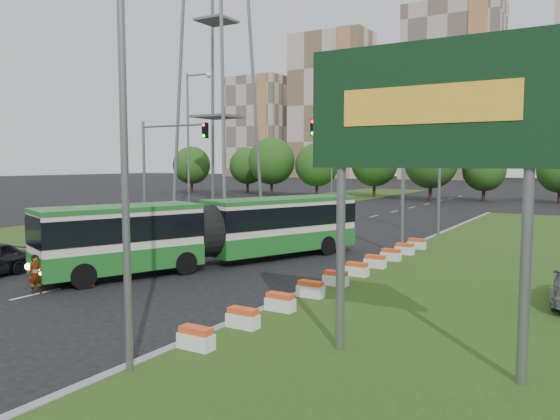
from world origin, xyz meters
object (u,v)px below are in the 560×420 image
Objects in this scene: billboard at (428,119)px; articulated_bus at (212,231)px; traffic_mast_median at (375,159)px; car_left_far at (216,220)px; traffic_mast_left at (161,159)px; transmission_pylon at (216,1)px; shopping_trolley at (89,280)px; pedestrian at (36,274)px.

billboard is 0.47× the size of articulated_bus.
traffic_mast_median is 15.89m from car_left_far.
traffic_mast_left is (-22.63, 15.00, -0.81)m from billboard.
traffic_mast_median is 0.18× the size of transmission_pylon.
shopping_trolley is (-1.29, -6.56, -1.43)m from articulated_bus.
billboard reaches higher than car_left_far.
billboard is 49.47m from transmission_pylon.
articulated_bus is at bearing -34.57° from traffic_mast_left.
articulated_bus is 29.33× the size of shopping_trolley.
shopping_trolley is at bearing -116.66° from traffic_mast_median.
traffic_mast_left is at bearing -176.23° from traffic_mast_median.
traffic_mast_left is (-15.16, -1.00, 0.00)m from traffic_mast_median.
traffic_mast_median is 13.78× the size of shopping_trolley.
transmission_pylon reaches higher than articulated_bus.
transmission_pylon is at bearing 148.42° from articulated_bus.
shopping_trolley is (0.76, 1.91, -0.49)m from pedestrian.
traffic_mast_median reaches higher than pedestrian.
transmission_pylon is at bearing 138.21° from shopping_trolley.
billboard and traffic_mast_left have the same top height.
traffic_mast_left is 16.17m from shopping_trolley.
traffic_mast_left is 27.03m from transmission_pylon.
traffic_mast_median reaches higher than articulated_bus.
billboard is at bearing -64.97° from traffic_mast_median.
pedestrian reaches higher than car_left_far.
traffic_mast_median reaches higher than car_left_far.
traffic_mast_median is 15.19m from traffic_mast_left.
pedestrian is at bearing -63.43° from transmission_pylon.
transmission_pylon is at bearing 116.86° from traffic_mast_left.
traffic_mast_left is at bearing 167.10° from articulated_bus.
transmission_pylon reaches higher than billboard.
car_left_far is (0.58, 5.28, -4.65)m from traffic_mast_left.
pedestrian is (7.35, -14.95, -4.57)m from traffic_mast_left.
transmission_pylon reaches higher than traffic_mast_left.
traffic_mast_left reaches higher than car_left_far.
traffic_mast_median is 10.11m from articulated_bus.
transmission_pylon is 28.32× the size of pedestrian.
shopping_trolley is at bearing -84.90° from car_left_far.
traffic_mast_left reaches higher than pedestrian.
transmission_pylon is at bearing 109.38° from car_left_far.
articulated_bus reaches higher than shopping_trolley.
billboard is 17.68m from traffic_mast_median.
car_left_far is at bearing 131.60° from shopping_trolley.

